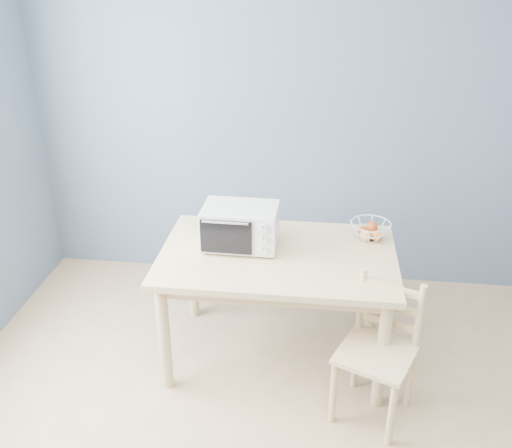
# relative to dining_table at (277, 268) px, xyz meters

# --- Properties ---
(room) EXTENTS (4.01, 4.51, 2.61)m
(room) POSITION_rel_dining_table_xyz_m (0.09, -1.21, 0.65)
(room) COLOR tan
(room) RESTS_ON ground
(dining_table) EXTENTS (1.40, 0.90, 0.75)m
(dining_table) POSITION_rel_dining_table_xyz_m (0.00, 0.00, 0.00)
(dining_table) COLOR tan
(dining_table) RESTS_ON ground
(toaster_oven) EXTENTS (0.45, 0.33, 0.26)m
(toaster_oven) POSITION_rel_dining_table_xyz_m (-0.25, 0.06, 0.24)
(toaster_oven) COLOR silver
(toaster_oven) RESTS_ON dining_table
(fruit_basket) EXTENTS (0.28, 0.28, 0.13)m
(fruit_basket) POSITION_rel_dining_table_xyz_m (0.55, 0.24, 0.16)
(fruit_basket) COLOR silver
(fruit_basket) RESTS_ON dining_table
(dining_chair) EXTENTS (0.50, 0.50, 0.82)m
(dining_chair) POSITION_rel_dining_table_xyz_m (0.59, -0.42, -0.25)
(dining_chair) COLOR tan
(dining_chair) RESTS_ON ground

